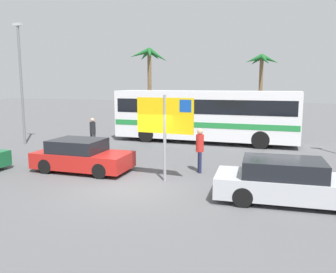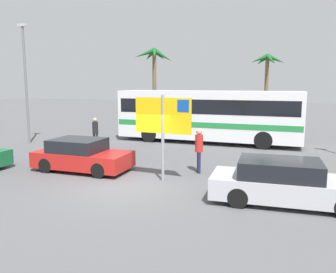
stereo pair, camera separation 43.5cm
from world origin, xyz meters
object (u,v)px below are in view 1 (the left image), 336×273
object	(u,v)px
bus_front_coach	(205,114)
car_silver	(289,182)
ferry_sign	(166,119)
car_red	(82,156)
pedestrian_by_bus	(93,131)
pedestrian_near_sign	(200,147)

from	to	relation	value
bus_front_coach	car_silver	xyz separation A→B (m)	(4.88, -9.89, -1.15)
ferry_sign	bus_front_coach	bearing A→B (deg)	96.80
car_red	pedestrian_by_bus	xyz separation A→B (m)	(-2.18, 4.50, 0.39)
car_silver	car_red	world-z (taller)	same
car_silver	pedestrian_by_bus	distance (m)	11.81
pedestrian_by_bus	pedestrian_near_sign	size ratio (longest dim) A/B	0.96
bus_front_coach	ferry_sign	world-z (taller)	ferry_sign
pedestrian_by_bus	bus_front_coach	bearing A→B (deg)	120.89
car_red	pedestrian_near_sign	bearing A→B (deg)	14.56
bus_front_coach	car_silver	distance (m)	11.09
car_silver	pedestrian_near_sign	bearing A→B (deg)	139.31
ferry_sign	pedestrian_near_sign	xyz separation A→B (m)	(0.89, 1.62, -1.25)
car_red	pedestrian_by_bus	bearing A→B (deg)	114.79
car_silver	pedestrian_by_bus	xyz separation A→B (m)	(-10.30, 5.75, 0.38)
ferry_sign	pedestrian_by_bus	distance (m)	7.80
pedestrian_by_bus	car_red	bearing A→B (deg)	19.33
bus_front_coach	ferry_sign	size ratio (longest dim) A/B	3.47
pedestrian_by_bus	pedestrian_near_sign	xyz separation A→B (m)	(6.88, -3.20, 0.05)
car_silver	ferry_sign	bearing A→B (deg)	163.78
bus_front_coach	pedestrian_by_bus	world-z (taller)	bus_front_coach
bus_front_coach	ferry_sign	distance (m)	8.99
bus_front_coach	car_red	xyz separation A→B (m)	(-3.24, -8.64, -1.15)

